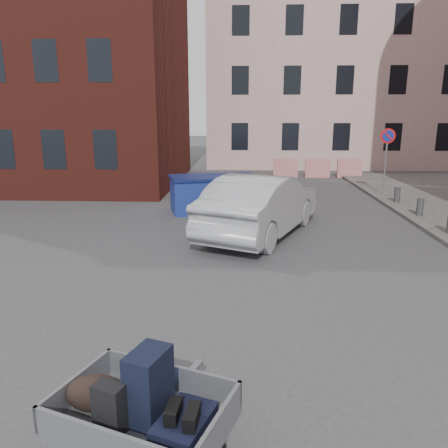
{
  "coord_description": "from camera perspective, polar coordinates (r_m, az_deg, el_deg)",
  "views": [
    {
      "loc": [
        0.27,
        -8.52,
        3.33
      ],
      "look_at": [
        -0.13,
        0.28,
        1.1
      ],
      "focal_mm": 35.0,
      "sensor_mm": 36.0,
      "label": 1
    }
  ],
  "objects": [
    {
      "name": "ground",
      "position": [
        9.15,
        0.74,
        -7.13
      ],
      "size": [
        120.0,
        120.0,
        0.0
      ],
      "primitive_type": "plane",
      "color": "#38383A",
      "rests_on": "ground"
    },
    {
      "name": "building_brick",
      "position": [
        23.72,
        -22.14,
        22.14
      ],
      "size": [
        12.0,
        10.0,
        14.0
      ],
      "primitive_type": "cube",
      "color": "#591E16",
      "rests_on": "ground"
    },
    {
      "name": "building_pink",
      "position": [
        31.27,
        14.07,
        20.56
      ],
      "size": [
        16.0,
        8.0,
        14.0
      ],
      "primitive_type": "cube",
      "color": "#BF9993",
      "rests_on": "ground"
    },
    {
      "name": "no_parking_sign",
      "position": [
        18.94,
        20.5,
        9.35
      ],
      "size": [
        0.6,
        0.09,
        2.65
      ],
      "color": "gray",
      "rests_on": "sidewalk"
    },
    {
      "name": "barriers",
      "position": [
        24.02,
        12.11,
        7.13
      ],
      "size": [
        4.7,
        0.18,
        1.0
      ],
      "color": "red",
      "rests_on": "ground"
    },
    {
      "name": "trailer",
      "position": [
        4.57,
        -10.69,
        -22.65
      ],
      "size": [
        1.88,
        1.98,
        1.2
      ],
      "rotation": [
        0.0,
        0.0,
        -0.35
      ],
      "color": "black",
      "rests_on": "ground"
    },
    {
      "name": "dumpster",
      "position": [
        15.3,
        -1.41,
        4.03
      ],
      "size": [
        3.27,
        2.28,
        1.24
      ],
      "rotation": [
        0.0,
        0.0,
        0.28
      ],
      "color": "navy",
      "rests_on": "ground"
    },
    {
      "name": "silver_car",
      "position": [
        12.26,
        4.93,
        2.53
      ],
      "size": [
        3.75,
        5.51,
        1.72
      ],
      "primitive_type": "imported",
      "rotation": [
        0.0,
        0.0,
        2.73
      ],
      "color": "#A0A3A7",
      "rests_on": "ground"
    }
  ]
}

